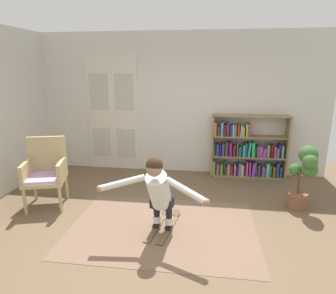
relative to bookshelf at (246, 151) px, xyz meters
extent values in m
plane|color=brown|center=(-1.36, -2.39, -0.54)|extent=(7.20, 7.20, 0.00)
cube|color=silver|center=(-1.36, 0.21, 0.91)|extent=(6.00, 0.10, 2.90)
cube|color=beige|center=(-3.10, 0.16, 0.63)|extent=(0.55, 0.04, 2.35)
cube|color=#B9B4A3|center=(-3.10, 0.14, 1.15)|extent=(0.41, 0.01, 0.76)
cube|color=#B9B4A3|center=(-3.10, 0.14, 0.04)|extent=(0.41, 0.01, 0.64)
cube|color=beige|center=(-2.55, 0.16, 0.63)|extent=(0.55, 0.04, 2.35)
cube|color=#B9B4A3|center=(-2.55, 0.14, 1.15)|extent=(0.41, 0.01, 0.76)
cube|color=#B9B4A3|center=(-2.55, 0.14, 0.04)|extent=(0.41, 0.01, 0.64)
cube|color=beige|center=(-2.83, 0.16, 1.86)|extent=(1.22, 0.04, 0.10)
cube|color=brown|center=(-1.37, -2.26, -0.54)|extent=(2.59, 1.84, 0.01)
cube|color=olive|center=(-0.68, 0.00, 0.10)|extent=(0.04, 0.30, 1.28)
cube|color=olive|center=(0.79, 0.00, 0.10)|extent=(0.04, 0.30, 1.28)
cube|color=olive|center=(0.05, 0.00, -0.53)|extent=(1.47, 0.30, 0.02)
cube|color=olive|center=(0.05, 0.00, -0.11)|extent=(1.47, 0.30, 0.02)
cube|color=olive|center=(0.05, 0.00, 0.31)|extent=(1.47, 0.30, 0.02)
cube|color=olive|center=(0.05, 0.00, 0.72)|extent=(1.47, 0.30, 0.02)
cube|color=#7DCE53|center=(-0.63, 0.02, -0.38)|extent=(0.06, 0.16, 0.28)
cube|color=#A84678|center=(-0.55, 0.02, -0.41)|extent=(0.06, 0.20, 0.23)
cube|color=#529D24|center=(-0.47, 0.00, -0.41)|extent=(0.05, 0.19, 0.23)
cube|color=#245051|center=(-0.41, 0.02, -0.38)|extent=(0.03, 0.16, 0.28)
cube|color=brown|center=(-0.37, 0.01, -0.42)|extent=(0.03, 0.18, 0.20)
cube|color=tan|center=(-0.33, -0.01, -0.40)|extent=(0.04, 0.22, 0.24)
cube|color=#842F69|center=(-0.27, 0.01, -0.43)|extent=(0.06, 0.16, 0.18)
cube|color=#CB7570|center=(-0.20, -0.01, -0.40)|extent=(0.03, 0.24, 0.24)
cube|color=#621769|center=(-0.16, 0.00, -0.42)|extent=(0.04, 0.18, 0.21)
cube|color=slate|center=(-0.10, 0.02, -0.39)|extent=(0.06, 0.23, 0.26)
cube|color=#D7C279|center=(-0.04, -0.01, -0.41)|extent=(0.04, 0.16, 0.23)
cube|color=#742285|center=(0.00, 0.02, -0.42)|extent=(0.03, 0.15, 0.20)
cube|color=#C96E85|center=(0.05, 0.00, -0.38)|extent=(0.03, 0.19, 0.29)
cube|color=purple|center=(0.10, 0.01, -0.37)|extent=(0.03, 0.23, 0.30)
cube|color=purple|center=(0.17, -0.02, -0.38)|extent=(0.07, 0.23, 0.29)
cube|color=#3A4A87|center=(0.22, -0.01, -0.37)|extent=(0.05, 0.15, 0.30)
cube|color=brown|center=(0.29, 0.00, -0.40)|extent=(0.05, 0.15, 0.24)
cube|color=#4B669B|center=(0.37, -0.01, -0.41)|extent=(0.05, 0.18, 0.22)
cube|color=#763450|center=(0.41, 0.02, -0.43)|extent=(0.03, 0.22, 0.20)
cube|color=#78BAAD|center=(0.46, 0.00, -0.38)|extent=(0.05, 0.21, 0.28)
cube|color=#268341|center=(0.52, 0.01, -0.40)|extent=(0.03, 0.17, 0.25)
cube|color=brown|center=(0.58, 0.00, -0.41)|extent=(0.05, 0.20, 0.23)
cube|color=#2044AA|center=(0.65, 0.00, -0.38)|extent=(0.05, 0.15, 0.29)
cube|color=#3B5C7C|center=(0.72, -0.01, -0.41)|extent=(0.04, 0.15, 0.22)
cube|color=#336C3A|center=(-0.64, 0.00, 0.03)|extent=(0.06, 0.16, 0.26)
cube|color=#3C3898|center=(-0.57, 0.01, 0.02)|extent=(0.05, 0.21, 0.24)
cube|color=navy|center=(-0.52, 0.00, 0.01)|extent=(0.03, 0.24, 0.22)
cube|color=#3E437C|center=(-0.46, 0.01, 0.02)|extent=(0.05, 0.19, 0.25)
cube|color=brown|center=(-0.39, 0.01, 0.04)|extent=(0.05, 0.15, 0.29)
cube|color=#70178A|center=(-0.31, -0.01, 0.04)|extent=(0.07, 0.23, 0.29)
cube|color=maroon|center=(-0.24, 0.00, 0.01)|extent=(0.05, 0.18, 0.22)
cube|color=#3E6F4E|center=(-0.17, 0.00, 0.04)|extent=(0.04, 0.18, 0.29)
cube|color=#374966|center=(-0.11, 0.01, 0.00)|extent=(0.06, 0.18, 0.20)
cube|color=#27B3C1|center=(-0.05, -0.02, 0.01)|extent=(0.04, 0.18, 0.24)
cube|color=#225B42|center=(0.00, 0.02, 0.04)|extent=(0.04, 0.22, 0.28)
cube|color=teal|center=(0.06, -0.01, 0.05)|extent=(0.07, 0.20, 0.30)
cube|color=#20C25B|center=(0.13, -0.01, 0.05)|extent=(0.05, 0.23, 0.30)
cube|color=brown|center=(0.18, 0.02, 0.00)|extent=(0.03, 0.21, 0.20)
cube|color=#593869|center=(0.23, -0.01, 0.01)|extent=(0.07, 0.23, 0.24)
cube|color=#A96981|center=(0.30, 0.01, 0.00)|extent=(0.06, 0.16, 0.21)
cube|color=#B825D7|center=(0.36, -0.01, -0.01)|extent=(0.07, 0.21, 0.19)
cube|color=#62A55E|center=(0.44, 0.01, 0.02)|extent=(0.05, 0.16, 0.25)
cube|color=maroon|center=(0.51, 0.00, 0.03)|extent=(0.05, 0.19, 0.26)
cube|color=#655192|center=(0.56, 0.01, 0.01)|extent=(0.05, 0.24, 0.23)
cube|color=#B45B4E|center=(0.62, -0.02, 0.00)|extent=(0.03, 0.19, 0.20)
cube|color=navy|center=(0.66, 0.02, 0.03)|extent=(0.04, 0.16, 0.28)
cube|color=#589C9E|center=(0.71, 0.00, 0.02)|extent=(0.04, 0.22, 0.25)
cube|color=#B86446|center=(-0.64, -0.02, 0.45)|extent=(0.05, 0.21, 0.27)
cube|color=brown|center=(-0.56, 0.02, 0.41)|extent=(0.03, 0.19, 0.18)
cube|color=#4E87D8|center=(-0.50, -0.01, 0.45)|extent=(0.05, 0.18, 0.27)
cube|color=#5C1918|center=(-0.44, -0.02, 0.43)|extent=(0.06, 0.21, 0.24)
cube|color=#474E6E|center=(-0.39, -0.02, 0.45)|extent=(0.03, 0.21, 0.28)
cube|color=navy|center=(-0.33, -0.01, 0.43)|extent=(0.05, 0.15, 0.22)
cube|color=#7EBAC2|center=(-0.27, 0.00, 0.43)|extent=(0.04, 0.17, 0.23)
cube|color=#5F9652|center=(-0.23, -0.02, 0.43)|extent=(0.03, 0.16, 0.22)
cube|color=#AE2721|center=(-0.18, -0.02, 0.44)|extent=(0.04, 0.23, 0.24)
cube|color=#87D3C6|center=(-0.12, 0.01, 0.43)|extent=(0.04, 0.23, 0.22)
cube|color=tan|center=(-0.08, 0.01, 0.41)|extent=(0.05, 0.22, 0.19)
cube|color=#5ED743|center=(-0.02, -0.02, 0.44)|extent=(0.03, 0.22, 0.26)
cube|color=#BA3A5A|center=(0.03, 0.02, 0.44)|extent=(0.05, 0.20, 0.25)
cylinder|color=tan|center=(-3.52, -2.14, -0.33)|extent=(0.06, 0.06, 0.42)
cylinder|color=tan|center=(-3.02, -2.00, -0.33)|extent=(0.06, 0.06, 0.42)
cylinder|color=tan|center=(-3.66, -1.64, -0.33)|extent=(0.06, 0.06, 0.42)
cylinder|color=tan|center=(-3.16, -1.50, -0.33)|extent=(0.06, 0.06, 0.42)
cube|color=tan|center=(-3.34, -1.82, -0.09)|extent=(0.74, 0.74, 0.06)
cube|color=#C6ABE4|center=(-3.34, -1.82, -0.04)|extent=(0.67, 0.67, 0.04)
cube|color=tan|center=(-3.42, -1.56, 0.26)|extent=(0.59, 0.22, 0.60)
cube|color=tan|center=(-3.60, -1.90, 0.08)|extent=(0.21, 0.56, 0.28)
cube|color=tan|center=(-3.08, -1.75, 0.08)|extent=(0.21, 0.56, 0.28)
cylinder|color=brown|center=(0.66, -1.36, -0.41)|extent=(0.30, 0.30, 0.26)
cylinder|color=brown|center=(0.66, -1.36, -0.30)|extent=(0.32, 0.32, 0.04)
cylinder|color=#4C3823|center=(0.66, -1.36, -0.10)|extent=(0.04, 0.04, 0.36)
sphere|color=#3A652D|center=(0.76, -1.46, 0.27)|extent=(0.23, 0.23, 0.23)
sphere|color=#3A652D|center=(0.77, -1.33, 0.34)|extent=(0.29, 0.29, 0.29)
sphere|color=#3A652D|center=(0.63, -1.24, 0.06)|extent=(0.20, 0.20, 0.20)
sphere|color=#3A652D|center=(0.79, -1.38, 0.12)|extent=(0.25, 0.25, 0.25)
cube|color=brown|center=(-1.46, -2.25, -0.53)|extent=(0.22, 0.86, 0.01)
cube|color=brown|center=(-1.40, -1.85, -0.50)|extent=(0.11, 0.13, 0.06)
cube|color=black|center=(-1.46, -2.26, -0.50)|extent=(0.10, 0.13, 0.04)
cube|color=brown|center=(-1.28, -2.27, -0.53)|extent=(0.22, 0.86, 0.01)
cube|color=brown|center=(-1.22, -1.88, -0.50)|extent=(0.11, 0.13, 0.06)
cube|color=black|center=(-1.29, -2.29, -0.50)|extent=(0.10, 0.13, 0.04)
cylinder|color=white|center=(-1.46, -2.25, -0.42)|extent=(0.13, 0.13, 0.10)
cylinder|color=black|center=(-1.46, -2.25, -0.22)|extent=(0.10, 0.10, 0.30)
cylinder|color=black|center=(-1.47, -2.28, -0.12)|extent=(0.13, 0.13, 0.22)
cylinder|color=white|center=(-1.28, -2.27, -0.42)|extent=(0.13, 0.13, 0.10)
cylinder|color=black|center=(-1.28, -2.27, -0.22)|extent=(0.10, 0.10, 0.30)
cylinder|color=black|center=(-1.29, -2.31, -0.12)|extent=(0.13, 0.13, 0.22)
cube|color=black|center=(-1.38, -2.29, -0.13)|extent=(0.32, 0.22, 0.14)
cylinder|color=silver|center=(-1.40, -2.41, 0.10)|extent=(0.35, 0.53, 0.59)
sphere|color=#9D785E|center=(-1.42, -2.59, 0.46)|extent=(0.23, 0.23, 0.20)
sphere|color=#382619|center=(-1.42, -2.58, 0.50)|extent=(0.24, 0.24, 0.21)
cylinder|color=silver|center=(-1.84, -2.57, 0.24)|extent=(0.59, 0.21, 0.21)
sphere|color=#9D785E|center=(-2.11, -2.64, 0.17)|extent=(0.10, 0.10, 0.09)
cylinder|color=silver|center=(-1.03, -2.70, 0.24)|extent=(0.54, 0.37, 0.21)
sphere|color=#9D785E|center=(-0.78, -2.85, 0.17)|extent=(0.10, 0.10, 0.09)
camera|label=1|loc=(-0.81, -5.89, 1.64)|focal=31.20mm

